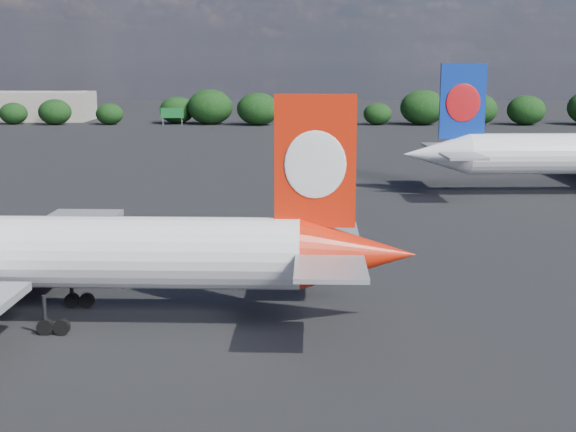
{
  "coord_description": "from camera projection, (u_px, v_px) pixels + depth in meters",
  "views": [
    {
      "loc": [
        17.01,
        -35.06,
        17.27
      ],
      "look_at": [
        16.0,
        12.0,
        8.0
      ],
      "focal_mm": 50.0,
      "sensor_mm": 36.0,
      "label": 1
    }
  ],
  "objects": [
    {
      "name": "ground",
      "position": [
        164.0,
        204.0,
        96.94
      ],
      "size": [
        500.0,
        500.0,
        0.0
      ],
      "primitive_type": "plane",
      "color": "black",
      "rests_on": "ground"
    },
    {
      "name": "billboard_yellow",
      "position": [
        287.0,
        109.0,
        215.62
      ],
      "size": [
        5.0,
        0.3,
        5.5
      ],
      "color": "yellow",
      "rests_on": "ground"
    },
    {
      "name": "qantas_airliner",
      "position": [
        52.0,
        254.0,
        52.9
      ],
      "size": [
        46.06,
        43.7,
        15.08
      ],
      "color": "white",
      "rests_on": "ground"
    },
    {
      "name": "highway_sign",
      "position": [
        172.0,
        113.0,
        210.5
      ],
      "size": [
        6.0,
        0.3,
        4.5
      ],
      "color": "#146828",
      "rests_on": "ground"
    },
    {
      "name": "horizon_treeline",
      "position": [
        286.0,
        109.0,
        212.11
      ],
      "size": [
        204.66,
        14.72,
        9.28
      ],
      "color": "black",
      "rests_on": "ground"
    },
    {
      "name": "terminal_building",
      "position": [
        16.0,
        106.0,
        227.02
      ],
      "size": [
        42.0,
        16.0,
        8.0
      ],
      "color": "gray",
      "rests_on": "ground"
    }
  ]
}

